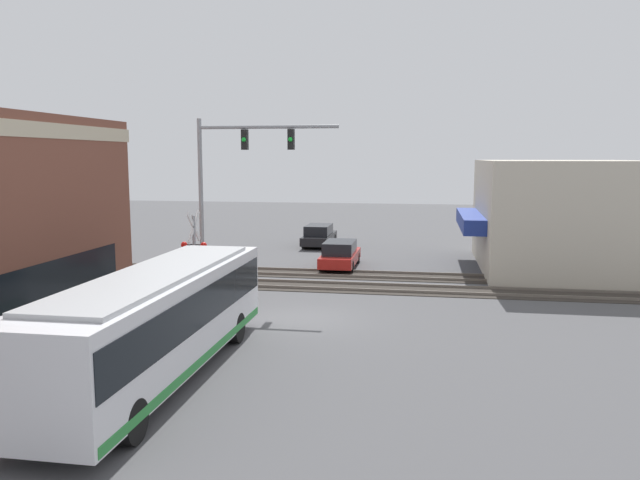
# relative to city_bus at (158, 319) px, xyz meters

# --- Properties ---
(ground_plane) EXTENTS (120.00, 120.00, 0.00)m
(ground_plane) POSITION_rel_city_bus_xyz_m (6.86, -2.80, -1.68)
(ground_plane) COLOR #4C4C4F
(shop_building) EXTENTS (11.42, 9.51, 5.95)m
(shop_building) POSITION_rel_city_bus_xyz_m (19.84, -14.42, 1.29)
(shop_building) COLOR beige
(shop_building) RESTS_ON ground
(city_bus) EXTENTS (11.51, 2.59, 3.03)m
(city_bus) POSITION_rel_city_bus_xyz_m (0.00, 0.00, 0.00)
(city_bus) COLOR silver
(city_bus) RESTS_ON ground
(traffic_signal_gantry) EXTENTS (0.42, 6.46, 7.85)m
(traffic_signal_gantry) POSITION_rel_city_bus_xyz_m (11.37, 1.29, 3.90)
(traffic_signal_gantry) COLOR gray
(traffic_signal_gantry) RESTS_ON ground
(crossing_signal) EXTENTS (1.41, 1.18, 3.81)m
(crossing_signal) POSITION_rel_city_bus_xyz_m (9.97, 2.76, 0.62)
(crossing_signal) COLOR gray
(crossing_signal) RESTS_ON ground
(rail_track_near) EXTENTS (2.60, 60.00, 0.15)m
(rail_track_near) POSITION_rel_city_bus_xyz_m (12.86, -2.80, -1.65)
(rail_track_near) COLOR #332D28
(rail_track_near) RESTS_ON ground
(rail_track_far) EXTENTS (2.60, 60.00, 0.15)m
(rail_track_far) POSITION_rel_city_bus_xyz_m (16.06, -2.80, -1.65)
(rail_track_far) COLOR #332D28
(rail_track_far) RESTS_ON ground
(parked_car_red) EXTENTS (4.79, 1.82, 1.50)m
(parked_car_red) POSITION_rel_city_bus_xyz_m (18.21, -2.60, -0.98)
(parked_car_red) COLOR #B21E19
(parked_car_red) RESTS_ON ground
(parked_car_black) EXTENTS (4.90, 1.82, 1.49)m
(parked_car_black) POSITION_rel_city_bus_xyz_m (26.43, -0.00, -0.98)
(parked_car_black) COLOR black
(parked_car_black) RESTS_ON ground
(pedestrian_at_crossing) EXTENTS (0.34, 0.34, 1.83)m
(pedestrian_at_crossing) POSITION_rel_city_bus_xyz_m (10.62, 1.99, -0.74)
(pedestrian_at_crossing) COLOR #2D3351
(pedestrian_at_crossing) RESTS_ON ground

